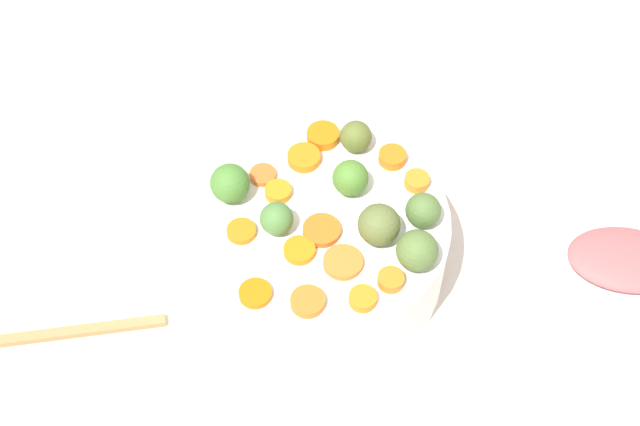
% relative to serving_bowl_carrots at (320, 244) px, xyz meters
% --- Properties ---
extents(tabletop, '(2.40, 2.40, 0.02)m').
position_rel_serving_bowl_carrots_xyz_m(tabletop, '(-0.03, 0.04, -0.06)').
color(tabletop, silver).
rests_on(tabletop, ground).
extents(serving_bowl_carrots, '(0.27, 0.27, 0.09)m').
position_rel_serving_bowl_carrots_xyz_m(serving_bowl_carrots, '(0.00, 0.00, 0.00)').
color(serving_bowl_carrots, white).
rests_on(serving_bowl_carrots, tabletop).
extents(carrot_slice_0, '(0.03, 0.03, 0.01)m').
position_rel_serving_bowl_carrots_xyz_m(carrot_slice_0, '(0.02, -0.10, 0.05)').
color(carrot_slice_0, orange).
rests_on(carrot_slice_0, serving_bowl_carrots).
extents(carrot_slice_1, '(0.05, 0.05, 0.01)m').
position_rel_serving_bowl_carrots_xyz_m(carrot_slice_1, '(-0.04, -0.09, 0.05)').
color(carrot_slice_1, orange).
rests_on(carrot_slice_1, serving_bowl_carrots).
extents(carrot_slice_2, '(0.04, 0.04, 0.01)m').
position_rel_serving_bowl_carrots_xyz_m(carrot_slice_2, '(-0.03, -0.04, 0.05)').
color(carrot_slice_2, orange).
rests_on(carrot_slice_2, serving_bowl_carrots).
extents(carrot_slice_3, '(0.06, 0.06, 0.01)m').
position_rel_serving_bowl_carrots_xyz_m(carrot_slice_3, '(0.01, -0.06, 0.05)').
color(carrot_slice_3, orange).
rests_on(carrot_slice_3, serving_bowl_carrots).
extents(carrot_slice_4, '(0.04, 0.04, 0.01)m').
position_rel_serving_bowl_carrots_xyz_m(carrot_slice_4, '(-0.00, -0.02, 0.05)').
color(carrot_slice_4, orange).
rests_on(carrot_slice_4, serving_bowl_carrots).
extents(carrot_slice_5, '(0.03, 0.03, 0.01)m').
position_rel_serving_bowl_carrots_xyz_m(carrot_slice_5, '(0.09, 0.06, 0.05)').
color(carrot_slice_5, orange).
rests_on(carrot_slice_5, serving_bowl_carrots).
extents(carrot_slice_6, '(0.04, 0.04, 0.01)m').
position_rel_serving_bowl_carrots_xyz_m(carrot_slice_6, '(-0.08, 0.00, 0.05)').
color(carrot_slice_6, orange).
rests_on(carrot_slice_6, serving_bowl_carrots).
extents(carrot_slice_7, '(0.04, 0.04, 0.01)m').
position_rel_serving_bowl_carrots_xyz_m(carrot_slice_7, '(-0.03, 0.04, 0.05)').
color(carrot_slice_7, orange).
rests_on(carrot_slice_7, serving_bowl_carrots).
extents(carrot_slice_8, '(0.04, 0.04, 0.01)m').
position_rel_serving_bowl_carrots_xyz_m(carrot_slice_8, '(0.03, 0.10, 0.05)').
color(carrot_slice_8, orange).
rests_on(carrot_slice_8, serving_bowl_carrots).
extents(carrot_slice_9, '(0.05, 0.05, 0.01)m').
position_rel_serving_bowl_carrots_xyz_m(carrot_slice_9, '(0.00, 0.08, 0.05)').
color(carrot_slice_9, orange).
rests_on(carrot_slice_9, serving_bowl_carrots).
extents(carrot_slice_10, '(0.04, 0.04, 0.01)m').
position_rel_serving_bowl_carrots_xyz_m(carrot_slice_10, '(0.11, 0.02, 0.05)').
color(carrot_slice_10, orange).
rests_on(carrot_slice_10, serving_bowl_carrots).
extents(carrot_slice_11, '(0.05, 0.05, 0.01)m').
position_rel_serving_bowl_carrots_xyz_m(carrot_slice_11, '(-0.08, -0.07, 0.05)').
color(carrot_slice_11, orange).
rests_on(carrot_slice_11, serving_bowl_carrots).
extents(carrot_slice_12, '(0.04, 0.04, 0.01)m').
position_rel_serving_bowl_carrots_xyz_m(carrot_slice_12, '(-0.05, 0.07, 0.05)').
color(carrot_slice_12, orange).
rests_on(carrot_slice_12, serving_bowl_carrots).
extents(carrot_slice_13, '(0.03, 0.03, 0.01)m').
position_rel_serving_bowl_carrots_xyz_m(carrot_slice_13, '(0.05, -0.09, 0.05)').
color(carrot_slice_13, orange).
rests_on(carrot_slice_13, serving_bowl_carrots).
extents(brussels_sprout_0, '(0.04, 0.04, 0.04)m').
position_rel_serving_bowl_carrots_xyz_m(brussels_sprout_0, '(0.05, -0.04, 0.07)').
color(brussels_sprout_0, '#5F7139').
rests_on(brussels_sprout_0, serving_bowl_carrots).
extents(brussels_sprout_1, '(0.03, 0.03, 0.03)m').
position_rel_serving_bowl_carrots_xyz_m(brussels_sprout_1, '(-0.04, -0.00, 0.06)').
color(brussels_sprout_1, '#50833F').
rests_on(brussels_sprout_1, serving_bowl_carrots).
extents(brussels_sprout_2, '(0.04, 0.04, 0.04)m').
position_rel_serving_bowl_carrots_xyz_m(brussels_sprout_2, '(0.08, -0.07, 0.07)').
color(brussels_sprout_2, '#58783A').
rests_on(brussels_sprout_2, serving_bowl_carrots).
extents(brussels_sprout_3, '(0.04, 0.04, 0.04)m').
position_rel_serving_bowl_carrots_xyz_m(brussels_sprout_3, '(0.04, 0.03, 0.06)').
color(brussels_sprout_3, '#518831').
rests_on(brussels_sprout_3, serving_bowl_carrots).
extents(brussels_sprout_4, '(0.04, 0.04, 0.04)m').
position_rel_serving_bowl_carrots_xyz_m(brussels_sprout_4, '(0.10, -0.03, 0.06)').
color(brussels_sprout_4, '#547639').
rests_on(brussels_sprout_4, serving_bowl_carrots).
extents(brussels_sprout_5, '(0.03, 0.03, 0.03)m').
position_rel_serving_bowl_carrots_xyz_m(brussels_sprout_5, '(0.06, 0.08, 0.06)').
color(brussels_sprout_5, '#5E6D2D').
rests_on(brussels_sprout_5, serving_bowl_carrots).
extents(brussels_sprout_6, '(0.04, 0.04, 0.04)m').
position_rel_serving_bowl_carrots_xyz_m(brussels_sprout_6, '(-0.08, 0.05, 0.07)').
color(brussels_sprout_6, '#4B8533').
rests_on(brussels_sprout_6, serving_bowl_carrots).
extents(ham_plate, '(0.21, 0.21, 0.01)m').
position_rel_serving_bowl_carrots_xyz_m(ham_plate, '(0.32, -0.07, -0.04)').
color(ham_plate, white).
rests_on(ham_plate, tabletop).
extents(ham_slice_main, '(0.15, 0.12, 0.02)m').
position_rel_serving_bowl_carrots_xyz_m(ham_slice_main, '(0.32, -0.08, -0.02)').
color(ham_slice_main, '#CA5E5F').
rests_on(ham_slice_main, ham_plate).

